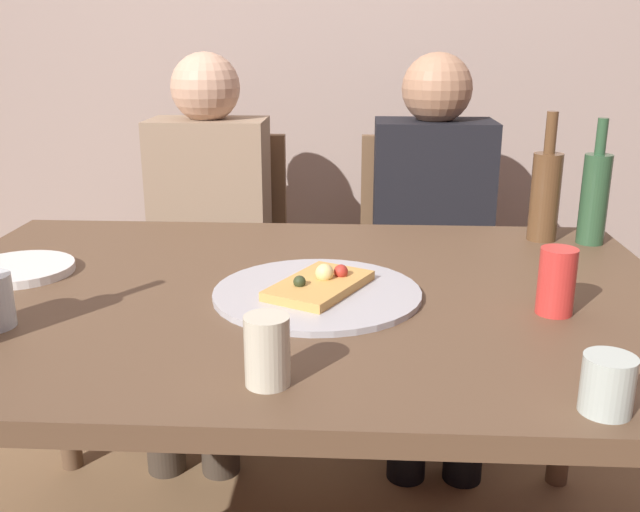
# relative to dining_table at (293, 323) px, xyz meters

# --- Properties ---
(back_wall) EXTENTS (6.00, 0.10, 2.60)m
(back_wall) POSITION_rel_dining_table_xyz_m (0.00, 1.37, 0.64)
(back_wall) COLOR gray
(back_wall) RESTS_ON ground_plane
(dining_table) EXTENTS (1.53, 1.04, 0.73)m
(dining_table) POSITION_rel_dining_table_xyz_m (0.00, 0.00, 0.00)
(dining_table) COLOR brown
(dining_table) RESTS_ON ground_plane
(pizza_tray) EXTENTS (0.40, 0.40, 0.01)m
(pizza_tray) POSITION_rel_dining_table_xyz_m (0.05, -0.03, 0.08)
(pizza_tray) COLOR #ADADB2
(pizza_tray) RESTS_ON dining_table
(pizza_slice_last) EXTENTS (0.22, 0.26, 0.05)m
(pizza_slice_last) POSITION_rel_dining_table_xyz_m (0.06, -0.03, 0.09)
(pizza_slice_last) COLOR tan
(pizza_slice_last) RESTS_ON pizza_tray
(wine_bottle) EXTENTS (0.07, 0.07, 0.30)m
(wine_bottle) POSITION_rel_dining_table_xyz_m (0.69, 0.37, 0.19)
(wine_bottle) COLOR #2D5133
(wine_bottle) RESTS_ON dining_table
(water_bottle) EXTENTS (0.07, 0.07, 0.31)m
(water_bottle) POSITION_rel_dining_table_xyz_m (0.58, 0.40, 0.19)
(water_bottle) COLOR brown
(water_bottle) RESTS_ON dining_table
(tumbler_near) EXTENTS (0.07, 0.07, 0.10)m
(tumbler_near) POSITION_rel_dining_table_xyz_m (0.00, -0.40, 0.12)
(tumbler_near) COLOR beige
(tumbler_near) RESTS_ON dining_table
(wine_glass) EXTENTS (0.07, 0.07, 0.08)m
(wine_glass) POSITION_rel_dining_table_xyz_m (0.46, -0.45, 0.11)
(wine_glass) COLOR #B7C6BC
(wine_glass) RESTS_ON dining_table
(soda_can) EXTENTS (0.07, 0.07, 0.12)m
(soda_can) POSITION_rel_dining_table_xyz_m (0.48, -0.10, 0.13)
(soda_can) COLOR red
(soda_can) RESTS_ON dining_table
(plate_stack) EXTENTS (0.22, 0.22, 0.02)m
(plate_stack) POSITION_rel_dining_table_xyz_m (-0.59, 0.07, 0.08)
(plate_stack) COLOR white
(plate_stack) RESTS_ON dining_table
(chair_left) EXTENTS (0.44, 0.44, 0.90)m
(chair_left) POSITION_rel_dining_table_xyz_m (-0.34, 0.92, -0.15)
(chair_left) COLOR brown
(chair_left) RESTS_ON ground_plane
(chair_right) EXTENTS (0.44, 0.44, 0.90)m
(chair_right) POSITION_rel_dining_table_xyz_m (0.36, 0.92, -0.15)
(chair_right) COLOR brown
(chair_right) RESTS_ON ground_plane
(guest_in_sweater) EXTENTS (0.36, 0.56, 1.17)m
(guest_in_sweater) POSITION_rel_dining_table_xyz_m (-0.34, 0.77, -0.02)
(guest_in_sweater) COLOR #937A60
(guest_in_sweater) RESTS_ON ground_plane
(guest_in_beanie) EXTENTS (0.36, 0.56, 1.17)m
(guest_in_beanie) POSITION_rel_dining_table_xyz_m (0.36, 0.77, -0.02)
(guest_in_beanie) COLOR black
(guest_in_beanie) RESTS_ON ground_plane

